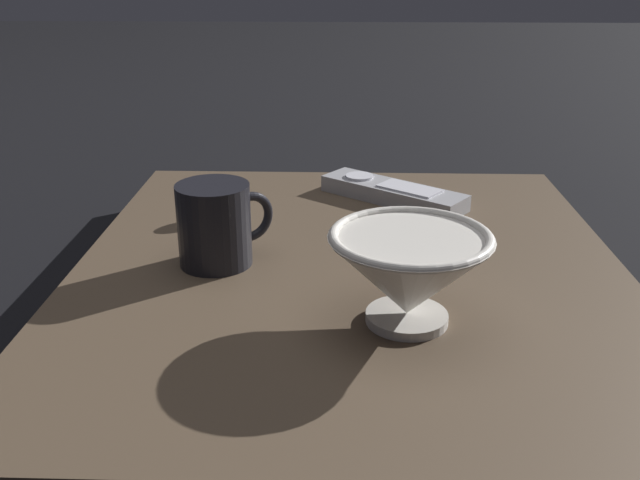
{
  "coord_description": "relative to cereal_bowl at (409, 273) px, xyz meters",
  "views": [
    {
      "loc": [
        0.64,
        -0.01,
        0.34
      ],
      "look_at": [
        -0.01,
        -0.03,
        0.07
      ],
      "focal_mm": 40.04,
      "sensor_mm": 36.0,
      "label": 1
    }
  ],
  "objects": [
    {
      "name": "teaspoon",
      "position": [
        -0.24,
        -0.21,
        -0.03
      ],
      "size": [
        0.14,
        0.03,
        0.03
      ],
      "color": "silver",
      "rests_on": "table"
    },
    {
      "name": "ground_plane",
      "position": [
        -0.11,
        -0.05,
        -0.09
      ],
      "size": [
        6.0,
        6.0,
        0.0
      ],
      "primitive_type": "plane",
      "color": "black"
    },
    {
      "name": "table",
      "position": [
        -0.11,
        -0.05,
        -0.07
      ],
      "size": [
        0.62,
        0.54,
        0.05
      ],
      "color": "#4C3D2D",
      "rests_on": "ground"
    },
    {
      "name": "tv_remote_near",
      "position": [
        -0.31,
        0.01,
        -0.03
      ],
      "size": [
        0.15,
        0.18,
        0.02
      ],
      "color": "#9E9EA3",
      "rests_on": "table"
    },
    {
      "name": "cereal_bowl",
      "position": [
        0.0,
        0.0,
        0.0
      ],
      "size": [
        0.13,
        0.13,
        0.08
      ],
      "color": "beige",
      "rests_on": "table"
    },
    {
      "name": "coffee_mug",
      "position": [
        -0.11,
        -0.18,
        -0.0
      ],
      "size": [
        0.08,
        0.09,
        0.08
      ],
      "color": "black",
      "rests_on": "table"
    }
  ]
}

